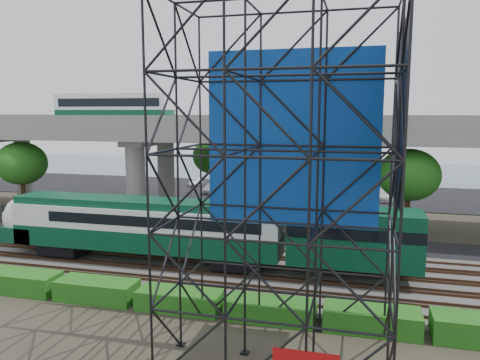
# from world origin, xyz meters

# --- Properties ---
(ground) EXTENTS (140.00, 140.00, 0.00)m
(ground) POSITION_xyz_m (0.00, 0.00, 0.00)
(ground) COLOR #474233
(ground) RESTS_ON ground
(ballast_bed) EXTENTS (90.00, 12.00, 0.20)m
(ballast_bed) POSITION_xyz_m (0.00, 2.00, 0.10)
(ballast_bed) COLOR slate
(ballast_bed) RESTS_ON ground
(service_road) EXTENTS (90.00, 5.00, 0.08)m
(service_road) POSITION_xyz_m (0.00, 10.50, 0.04)
(service_road) COLOR black
(service_road) RESTS_ON ground
(parking_lot) EXTENTS (90.00, 18.00, 0.08)m
(parking_lot) POSITION_xyz_m (0.00, 34.00, 0.04)
(parking_lot) COLOR black
(parking_lot) RESTS_ON ground
(harbor_water) EXTENTS (140.00, 40.00, 0.03)m
(harbor_water) POSITION_xyz_m (0.00, 56.00, 0.01)
(harbor_water) COLOR slate
(harbor_water) RESTS_ON ground
(rail_tracks) EXTENTS (90.00, 9.52, 0.16)m
(rail_tracks) POSITION_xyz_m (0.00, 2.00, 0.28)
(rail_tracks) COLOR #472D1E
(rail_tracks) RESTS_ON ballast_bed
(commuter_train) EXTENTS (29.30, 3.06, 4.30)m
(commuter_train) POSITION_xyz_m (-1.89, 2.00, 2.88)
(commuter_train) COLOR black
(commuter_train) RESTS_ON rail_tracks
(overpass) EXTENTS (80.00, 12.00, 12.40)m
(overpass) POSITION_xyz_m (-1.02, 16.00, 8.21)
(overpass) COLOR #9E9B93
(overpass) RESTS_ON ground
(scaffold_tower) EXTENTS (9.36, 6.36, 15.00)m
(scaffold_tower) POSITION_xyz_m (7.06, -7.98, 7.47)
(scaffold_tower) COLOR black
(scaffold_tower) RESTS_ON ground
(hedge_strip) EXTENTS (34.60, 1.80, 1.20)m
(hedge_strip) POSITION_xyz_m (1.01, -4.30, 0.56)
(hedge_strip) COLOR #176016
(hedge_strip) RESTS_ON ground
(trees) EXTENTS (40.94, 16.94, 7.69)m
(trees) POSITION_xyz_m (-4.67, 16.17, 5.57)
(trees) COLOR #382314
(trees) RESTS_ON ground
(suv) EXTENTS (5.47, 3.37, 1.41)m
(suv) POSITION_xyz_m (-14.93, 10.01, 0.79)
(suv) COLOR black
(suv) RESTS_ON service_road
(parked_cars) EXTENTS (37.33, 9.86, 1.28)m
(parked_cars) POSITION_xyz_m (1.06, 33.47, 0.69)
(parked_cars) COLOR silver
(parked_cars) RESTS_ON parking_lot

